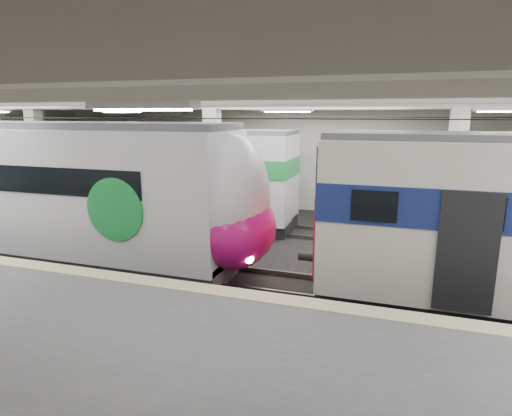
% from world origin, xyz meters
% --- Properties ---
extents(station_hall, '(36.00, 24.00, 5.75)m').
position_xyz_m(station_hall, '(0.00, -1.74, 3.24)').
color(station_hall, black).
rests_on(station_hall, ground).
extents(modern_emu, '(14.24, 2.94, 4.57)m').
position_xyz_m(modern_emu, '(-6.34, -0.00, 2.25)').
color(modern_emu, silver).
rests_on(modern_emu, ground).
extents(far_train, '(13.00, 2.68, 4.19)m').
position_xyz_m(far_train, '(-7.11, 5.50, 2.17)').
color(far_train, silver).
rests_on(far_train, ground).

